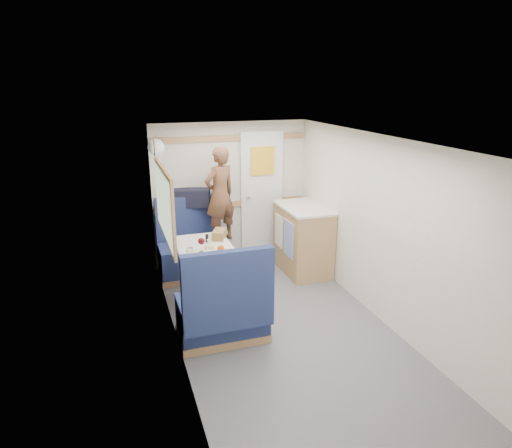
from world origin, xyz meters
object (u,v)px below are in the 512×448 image
object	(u,v)px
orange_fruit	(221,249)
tumbler_left	(190,253)
duffel_bag	(192,198)
bread_loaf	(219,234)
wine_glass	(201,242)
bench_near	(224,314)
person	(220,195)
dinette_table	(205,258)
dome_light	(156,147)
galley_counter	(303,239)
salt_grinder	(209,243)
beer_glass	(220,235)
bench_far	(192,254)
cheese_block	(210,247)
tray	(216,254)
pepper_grinder	(207,238)

from	to	relation	value
orange_fruit	tumbler_left	xyz separation A→B (m)	(-0.35, -0.03, 0.00)
duffel_bag	bread_loaf	bearing A→B (deg)	-62.62
wine_glass	bread_loaf	world-z (taller)	wine_glass
bench_near	person	size ratio (longest dim) A/B	0.82
dinette_table	dome_light	world-z (taller)	dome_light
duffel_bag	orange_fruit	xyz separation A→B (m)	(0.05, -1.41, -0.24)
galley_counter	salt_grinder	world-z (taller)	galley_counter
beer_glass	bench_near	bearing A→B (deg)	-102.36
person	salt_grinder	bearing A→B (deg)	43.96
duffel_bag	beer_glass	bearing A→B (deg)	-63.12
bench_far	cheese_block	distance (m)	1.11
bench_far	galley_counter	distance (m)	1.51
dome_light	beer_glass	size ratio (longest dim) A/B	1.95
dinette_table	tray	size ratio (longest dim) A/B	2.44
dome_light	wine_glass	size ratio (longest dim) A/B	1.19
tumbler_left	tray	bearing A→B (deg)	-1.37
orange_fruit	wine_glass	bearing A→B (deg)	153.46
galley_counter	wine_glass	world-z (taller)	galley_counter
bench_far	orange_fruit	world-z (taller)	bench_far
duffel_bag	wine_glass	distance (m)	1.33
galley_counter	beer_glass	bearing A→B (deg)	-162.66
duffel_bag	beer_glass	distance (m)	1.00
duffel_bag	tray	world-z (taller)	duffel_bag
bread_loaf	bench_far	bearing A→B (deg)	109.03
bench_far	salt_grinder	xyz separation A→B (m)	(0.04, -0.91, 0.47)
galley_counter	bread_loaf	xyz separation A→B (m)	(-1.24, -0.34, 0.31)
tumbler_left	bread_loaf	world-z (taller)	tumbler_left
tray	pepper_grinder	xyz separation A→B (m)	(-0.01, 0.44, 0.04)
galley_counter	person	xyz separation A→B (m)	(-1.07, 0.33, 0.62)
galley_counter	tumbler_left	world-z (taller)	galley_counter
duffel_bag	orange_fruit	size ratio (longest dim) A/B	6.31
orange_fruit	wine_glass	size ratio (longest dim) A/B	0.46
dinette_table	dome_light	bearing A→B (deg)	114.65
bench_far	orange_fruit	bearing A→B (deg)	-83.89
beer_glass	pepper_grinder	xyz separation A→B (m)	(-0.17, -0.05, -0.00)
dinette_table	bench_far	bearing A→B (deg)	90.00
tumbler_left	bench_near	bearing A→B (deg)	-67.90
tray	wine_glass	world-z (taller)	wine_glass
cheese_block	bread_loaf	size ratio (longest dim) A/B	0.42
beer_glass	salt_grinder	xyz separation A→B (m)	(-0.18, -0.21, -0.00)
wine_glass	pepper_grinder	bearing A→B (deg)	67.65
cheese_block	wine_glass	size ratio (longest dim) A/B	0.61
orange_fruit	person	bearing A→B (deg)	76.57
galley_counter	tray	size ratio (longest dim) A/B	2.44
bench_far	galley_counter	bearing A→B (deg)	-12.10
bread_loaf	person	bearing A→B (deg)	75.16
tumbler_left	salt_grinder	xyz separation A→B (m)	(0.26, 0.26, -0.01)
duffel_bag	wine_glass	size ratio (longest dim) A/B	2.89
salt_grinder	dinette_table	bearing A→B (deg)	129.02
dome_light	person	world-z (taller)	dome_light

